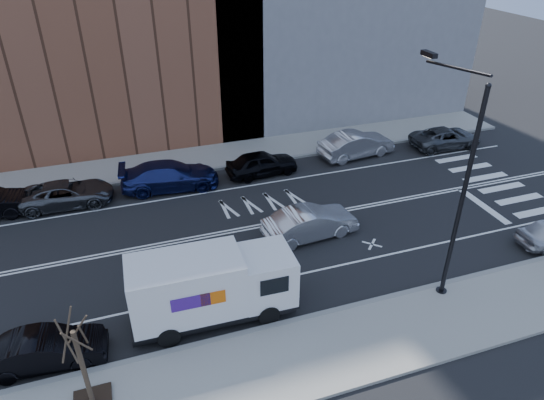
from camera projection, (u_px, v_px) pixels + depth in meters
ground at (235, 231)px, 24.56m from camera, size 120.00×120.00×0.00m
sidewalk_near at (299, 359)px, 17.34m from camera, size 44.00×3.60×0.15m
sidewalk_far at (200, 158)px, 31.71m from camera, size 44.00×3.60×0.15m
curb_near at (282, 324)px, 18.80m from camera, size 44.00×0.25×0.17m
curb_far at (206, 170)px, 30.24m from camera, size 44.00×0.25×0.17m
crosswalk at (493, 182)px, 29.01m from camera, size 3.00×14.00×0.01m
road_markings at (235, 231)px, 24.56m from camera, size 40.00×8.60×0.01m
streetlight at (456, 183)px, 18.29m from camera, size 0.44×4.02×9.34m
street_tree at (85, 376)px, 15.02m from camera, size 1.20×1.20×3.75m
fedex_van at (211, 286)px, 18.55m from camera, size 6.47×2.43×2.93m
far_parked_c at (67, 194)px, 26.46m from camera, size 4.94×2.41×1.35m
far_parked_d at (170, 176)px, 28.02m from camera, size 5.77×2.79×1.62m
far_parked_e at (262, 163)px, 29.57m from camera, size 4.49×2.05×1.49m
far_parked_f at (356, 144)px, 31.80m from camera, size 5.24×2.37×1.67m
far_parked_g at (446, 138)px, 33.16m from camera, size 4.96×2.45×1.35m
driving_sedan at (310, 223)px, 23.75m from camera, size 4.85×2.09×1.55m
near_parked_rear_a at (46, 350)px, 16.94m from camera, size 4.17×1.71×1.34m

